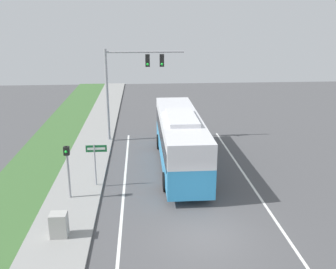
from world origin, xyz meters
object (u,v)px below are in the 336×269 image
(signal_gantry, at_px, (129,77))
(pedestrian_signal, at_px, (68,164))
(utility_cabinet, at_px, (59,225))
(street_sign, at_px, (96,158))
(bus, at_px, (180,137))

(signal_gantry, distance_m, pedestrian_signal, 10.62)
(pedestrian_signal, xyz_separation_m, utility_cabinet, (0.19, -3.66, -1.34))
(street_sign, bearing_deg, bus, 28.71)
(street_sign, distance_m, utility_cabinet, 5.32)
(pedestrian_signal, bearing_deg, bus, 33.94)
(bus, bearing_deg, utility_cabinet, -127.45)
(bus, xyz_separation_m, utility_cabinet, (-5.98, -7.81, -1.30))
(bus, height_order, street_sign, bus)
(pedestrian_signal, bearing_deg, signal_gantry, 73.17)
(utility_cabinet, bearing_deg, signal_gantry, 78.35)
(street_sign, bearing_deg, signal_gantry, 78.35)
(signal_gantry, relative_size, pedestrian_signal, 2.39)
(street_sign, bearing_deg, pedestrian_signal, -130.51)
(utility_cabinet, bearing_deg, pedestrian_signal, 92.95)
(signal_gantry, relative_size, utility_cabinet, 6.53)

